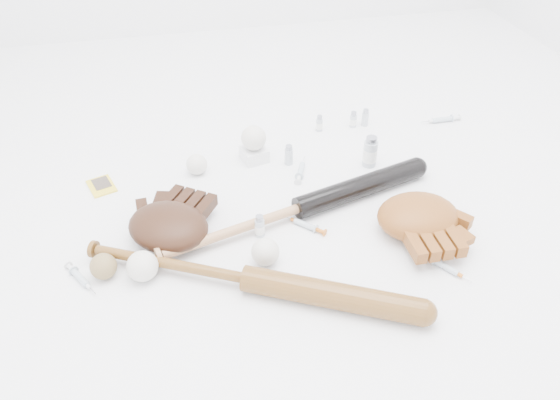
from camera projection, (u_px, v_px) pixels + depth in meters
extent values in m
plane|color=white|center=(281.00, 218.00, 1.58)|extent=(3.00, 3.00, 0.00)
cube|color=yellow|center=(101.00, 186.00, 1.70)|extent=(0.10, 0.12, 0.01)
cube|color=white|center=(254.00, 154.00, 1.80)|extent=(0.09, 0.09, 0.04)
sphere|color=silver|center=(254.00, 138.00, 1.77)|extent=(0.08, 0.08, 0.08)
sphere|color=silver|center=(142.00, 266.00, 1.37)|extent=(0.08, 0.08, 0.08)
sphere|color=silver|center=(197.00, 164.00, 1.74)|extent=(0.07, 0.07, 0.07)
sphere|color=silver|center=(265.00, 252.00, 1.42)|extent=(0.07, 0.07, 0.07)
sphere|color=olive|center=(103.00, 266.00, 1.38)|extent=(0.07, 0.07, 0.07)
cylinder|color=#B2BBC3|center=(319.00, 123.00, 1.95)|extent=(0.02, 0.02, 0.06)
cylinder|color=#B2BBC3|center=(353.00, 119.00, 1.97)|extent=(0.02, 0.02, 0.06)
cylinder|color=#B2BBC3|center=(289.00, 155.00, 1.78)|extent=(0.03, 0.03, 0.07)
cylinder|color=#B2BBC3|center=(370.00, 151.00, 1.76)|extent=(0.04, 0.04, 0.11)
cylinder|color=#B2BBC3|center=(260.00, 226.00, 1.50)|extent=(0.03, 0.03, 0.07)
cylinder|color=#B2BBC3|center=(365.00, 117.00, 1.98)|extent=(0.02, 0.02, 0.06)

